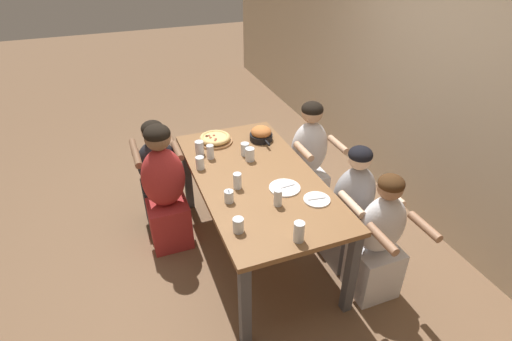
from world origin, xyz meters
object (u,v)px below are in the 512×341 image
drinking_glass_b (278,199)px  diner_near_midleft (165,192)px  pizza_board_main (215,139)px  drinking_glass_d (237,182)px  drinking_glass_a (238,226)px  drinking_glass_i (200,149)px  drinking_glass_f (250,155)px  diner_far_midright (352,213)px  drinking_glass_g (299,233)px  skillet_bowl (261,134)px  cocktail_glass_blue (229,197)px  empty_plate_b (285,188)px  drinking_glass_c (200,164)px  diner_far_midleft (308,164)px  diner_near_left (160,179)px  drinking_glass_e (245,150)px  drinking_glass_h (210,153)px  diner_far_right (379,243)px

drinking_glass_b → diner_near_midleft: diner_near_midleft is taller
pizza_board_main → drinking_glass_d: bearing=-3.4°
drinking_glass_a → drinking_glass_i: (-1.08, 0.02, 0.01)m
drinking_glass_f → drinking_glass_i: (-0.25, -0.37, 0.00)m
diner_far_midright → drinking_glass_g: bearing=30.7°
skillet_bowl → cocktail_glass_blue: skillet_bowl is taller
empty_plate_b → drinking_glass_i: size_ratio=1.95×
drinking_glass_a → drinking_glass_c: size_ratio=0.96×
drinking_glass_f → diner_far_midleft: bearing=101.8°
drinking_glass_f → diner_near_left: bearing=-122.6°
drinking_glass_d → diner_near_left: bearing=-148.9°
skillet_bowl → drinking_glass_f: skillet_bowl is taller
drinking_glass_e → drinking_glass_c: bearing=-78.9°
empty_plate_b → drinking_glass_g: (0.56, -0.16, 0.05)m
drinking_glass_i → diner_near_midleft: 0.47m
empty_plate_b → drinking_glass_h: bearing=-148.0°
skillet_bowl → diner_near_left: size_ratio=0.29×
skillet_bowl → diner_far_right: (1.31, 0.42, -0.36)m
drinking_glass_d → diner_near_left: diner_near_left is taller
drinking_glass_f → diner_near_left: 0.92m
drinking_glass_e → drinking_glass_i: drinking_glass_i is taller
diner_near_midleft → diner_far_right: bearing=-39.5°
drinking_glass_f → diner_far_midright: size_ratio=0.10×
drinking_glass_g → diner_near_left: (-1.51, -0.66, -0.36)m
drinking_glass_e → diner_far_midleft: 0.71m
empty_plate_b → drinking_glass_c: bearing=-134.2°
drinking_glass_d → drinking_glass_f: size_ratio=1.11×
drinking_glass_a → drinking_glass_f: size_ratio=0.90×
drinking_glass_e → diner_far_midleft: diner_far_midleft is taller
empty_plate_b → diner_far_midleft: (-0.62, 0.54, -0.26)m
diner_near_left → cocktail_glass_blue: bearing=-68.5°
skillet_bowl → drinking_glass_a: skillet_bowl is taller
drinking_glass_b → drinking_glass_g: (0.39, -0.03, 0.01)m
pizza_board_main → diner_near_midleft: diner_near_midleft is taller
diner_near_left → diner_far_midright: (1.09, 1.36, 0.01)m
drinking_glass_c → drinking_glass_i: drinking_glass_i is taller
drinking_glass_a → drinking_glass_h: bearing=175.1°
drinking_glass_d → drinking_glass_f: bearing=146.8°
drinking_glass_f → diner_near_midleft: diner_near_midleft is taller
diner_near_midleft → diner_far_midright: (0.75, 1.36, -0.05)m
drinking_glass_c → drinking_glass_i: bearing=166.7°
drinking_glass_b → diner_far_right: 0.83m
drinking_glass_a → diner_far_right: diner_far_right is taller
pizza_board_main → diner_far_midleft: 0.92m
diner_far_midleft → diner_near_left: diner_far_midleft is taller
pizza_board_main → diner_far_midright: (1.05, 0.83, -0.32)m
diner_near_midleft → drinking_glass_g: bearing=-60.5°
drinking_glass_h → diner_near_midleft: (0.03, -0.42, -0.29)m
cocktail_glass_blue → diner_near_midleft: (-0.62, -0.38, -0.27)m
drinking_glass_a → diner_far_midleft: size_ratio=0.09×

